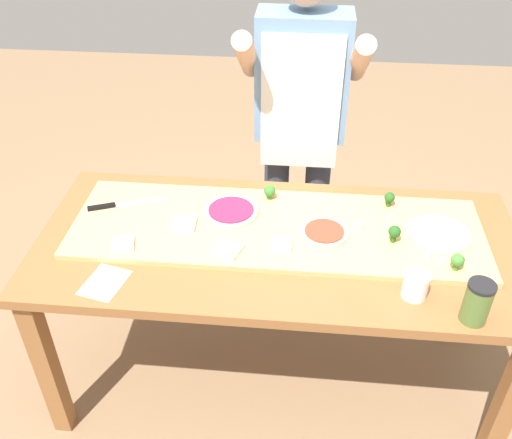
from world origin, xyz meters
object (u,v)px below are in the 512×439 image
at_px(broccoli_floret_center_left, 270,191).
at_px(sauce_jar, 477,302).
at_px(pizza_slice_far_left, 184,224).
at_px(cook_center, 300,115).
at_px(pizza_slice_center, 228,250).
at_px(cheese_crumble_b, 442,260).
at_px(prep_table, 278,260).
at_px(cheese_crumble_a, 428,255).
at_px(cheese_crumble_c, 359,226).
at_px(recipe_note, 105,283).
at_px(broccoli_floret_front_left, 395,232).
at_px(broccoli_floret_back_mid, 390,198).
at_px(pizza_whole_tomato_red, 324,232).
at_px(chefs_knife, 116,205).
at_px(flour_cup, 415,287).
at_px(pizza_slice_near_left, 123,244).
at_px(pizza_whole_cheese_artichoke, 439,233).
at_px(broccoli_floret_front_right, 458,261).
at_px(pizza_slice_near_right, 282,245).
at_px(pizza_whole_beet_magenta, 231,211).
at_px(cheese_crumble_d, 389,217).

xyz_separation_m(broccoli_floret_center_left, sauce_jar, (0.70, -0.59, 0.02)).
relative_size(pizza_slice_far_left, cook_center, 0.06).
height_order(pizza_slice_center, cheese_crumble_b, cheese_crumble_b).
bearing_deg(cheese_crumble_b, prep_table, 170.98).
xyz_separation_m(pizza_slice_center, cheese_crumble_a, (0.72, 0.03, 0.00)).
bearing_deg(cheese_crumble_c, recipe_note, -157.27).
bearing_deg(broccoli_floret_front_left, sauce_jar, -58.01).
bearing_deg(broccoli_floret_back_mid, pizza_slice_far_left, -165.47).
bearing_deg(pizza_whole_tomato_red, recipe_note, -156.95).
bearing_deg(prep_table, recipe_note, -153.48).
relative_size(chefs_knife, pizza_slice_center, 3.17).
bearing_deg(flour_cup, pizza_slice_near_left, 172.41).
height_order(pizza_whole_cheese_artichoke, pizza_slice_near_left, pizza_whole_cheese_artichoke).
bearing_deg(broccoli_floret_front_right, sauce_jar, -85.42).
height_order(pizza_slice_center, broccoli_floret_front_right, broccoli_floret_front_right).
bearing_deg(cheese_crumble_a, flour_cup, -111.01).
height_order(pizza_slice_center, cheese_crumble_a, cheese_crumble_a).
bearing_deg(cheese_crumble_b, pizza_slice_center, -178.98).
relative_size(pizza_slice_near_right, broccoli_floret_center_left, 1.21).
height_order(pizza_whole_tomato_red, cheese_crumble_b, same).
bearing_deg(pizza_slice_far_left, pizza_slice_near_left, -144.32).
bearing_deg(pizza_whole_beet_magenta, pizza_slice_center, -85.43).
bearing_deg(flour_cup, pizza_whole_cheese_artichoke, 67.35).
bearing_deg(prep_table, broccoli_floret_front_right, -11.62).
distance_m(broccoli_floret_center_left, sauce_jar, 0.92).
bearing_deg(broccoli_floret_front_left, pizza_slice_far_left, 178.24).
height_order(pizza_slice_near_left, broccoli_floret_front_left, broccoli_floret_front_left).
bearing_deg(cheese_crumble_b, chefs_knife, 169.85).
bearing_deg(broccoli_floret_front_right, cheese_crumble_b, 138.86).
relative_size(broccoli_floret_back_mid, cook_center, 0.04).
xyz_separation_m(pizza_whole_beet_magenta, cheese_crumble_b, (0.79, -0.23, 0.00)).
xyz_separation_m(pizza_slice_center, broccoli_floret_front_left, (0.61, 0.11, 0.04)).
relative_size(pizza_whole_beet_magenta, flour_cup, 2.43).
bearing_deg(pizza_whole_tomato_red, prep_table, -170.02).
bearing_deg(pizza_slice_far_left, pizza_slice_near_right, -13.96).
xyz_separation_m(cheese_crumble_c, recipe_note, (-0.89, -0.37, -0.03)).
xyz_separation_m(pizza_whole_beet_magenta, sauce_jar, (0.85, -0.48, 0.05)).
relative_size(pizza_slice_center, flour_cup, 1.05).
height_order(cheese_crumble_d, sauce_jar, sauce_jar).
height_order(prep_table, broccoli_floret_front_right, broccoli_floret_front_right).
xyz_separation_m(pizza_whole_tomato_red, pizza_slice_near_left, (-0.74, -0.14, -0.00)).
bearing_deg(recipe_note, pizza_slice_far_left, 56.18).
xyz_separation_m(pizza_slice_near_left, broccoli_floret_back_mid, (1.00, 0.35, 0.03)).
distance_m(cheese_crumble_b, recipe_note, 1.19).
bearing_deg(cook_center, broccoli_floret_front_right, -53.36).
bearing_deg(cheese_crumble_c, chefs_knife, 176.98).
height_order(pizza_slice_center, sauce_jar, sauce_jar).
relative_size(pizza_whole_beet_magenta, cheese_crumble_d, 14.72).
xyz_separation_m(recipe_note, cook_center, (0.64, 0.94, 0.21)).
xyz_separation_m(prep_table, broccoli_floret_back_mid, (0.43, 0.24, 0.16)).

